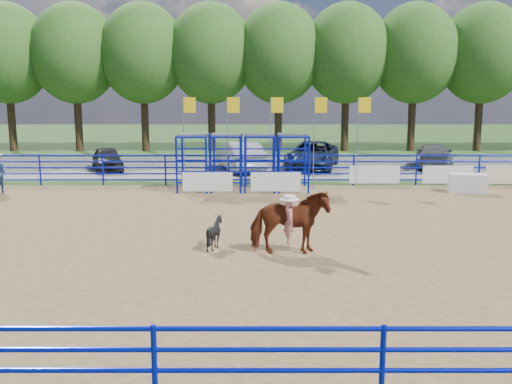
{
  "coord_description": "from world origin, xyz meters",
  "views": [
    {
      "loc": [
        -1.66,
        -16.97,
        4.51
      ],
      "look_at": [
        -1.67,
        1.0,
        1.3
      ],
      "focal_mm": 40.0,
      "sensor_mm": 36.0,
      "label": 1
    }
  ],
  "objects_px": {
    "announcer_table": "(468,183)",
    "horse_and_rider": "(289,221)",
    "car_a": "(107,159)",
    "car_d": "(434,156)",
    "car_b": "(240,156)",
    "car_c": "(312,155)",
    "calf": "(215,233)"
  },
  "relations": [
    {
      "from": "car_a",
      "to": "calf",
      "type": "bearing_deg",
      "value": -85.19
    },
    {
      "from": "car_b",
      "to": "car_c",
      "type": "height_order",
      "value": "car_b"
    },
    {
      "from": "announcer_table",
      "to": "calf",
      "type": "xyz_separation_m",
      "value": [
        -10.6,
        -9.08,
        0.04
      ]
    },
    {
      "from": "horse_and_rider",
      "to": "calf",
      "type": "distance_m",
      "value": 2.24
    },
    {
      "from": "car_a",
      "to": "car_c",
      "type": "relative_size",
      "value": 0.69
    },
    {
      "from": "announcer_table",
      "to": "car_a",
      "type": "bearing_deg",
      "value": 157.84
    },
    {
      "from": "horse_and_rider",
      "to": "car_d",
      "type": "height_order",
      "value": "horse_and_rider"
    },
    {
      "from": "announcer_table",
      "to": "car_a",
      "type": "xyz_separation_m",
      "value": [
        -17.9,
        7.29,
        0.23
      ]
    },
    {
      "from": "car_a",
      "to": "car_d",
      "type": "height_order",
      "value": "car_d"
    },
    {
      "from": "horse_and_rider",
      "to": "car_c",
      "type": "height_order",
      "value": "horse_and_rider"
    },
    {
      "from": "calf",
      "to": "car_d",
      "type": "relative_size",
      "value": 0.19
    },
    {
      "from": "announcer_table",
      "to": "car_c",
      "type": "bearing_deg",
      "value": 127.04
    },
    {
      "from": "announcer_table",
      "to": "horse_and_rider",
      "type": "xyz_separation_m",
      "value": [
        -8.49,
        -9.65,
        0.52
      ]
    },
    {
      "from": "announcer_table",
      "to": "calf",
      "type": "height_order",
      "value": "calf"
    },
    {
      "from": "horse_and_rider",
      "to": "calf",
      "type": "height_order",
      "value": "horse_and_rider"
    },
    {
      "from": "announcer_table",
      "to": "car_b",
      "type": "distance_m",
      "value": 12.54
    },
    {
      "from": "horse_and_rider",
      "to": "announcer_table",
      "type": "bearing_deg",
      "value": 48.67
    },
    {
      "from": "car_c",
      "to": "announcer_table",
      "type": "bearing_deg",
      "value": -39.59
    },
    {
      "from": "announcer_table",
      "to": "car_a",
      "type": "height_order",
      "value": "car_a"
    },
    {
      "from": "horse_and_rider",
      "to": "car_d",
      "type": "distance_m",
      "value": 20.28
    },
    {
      "from": "car_c",
      "to": "calf",
      "type": "bearing_deg",
      "value": -91.22
    },
    {
      "from": "horse_and_rider",
      "to": "car_c",
      "type": "bearing_deg",
      "value": 82.41
    },
    {
      "from": "car_b",
      "to": "announcer_table",
      "type": "bearing_deg",
      "value": 128.81
    },
    {
      "from": "announcer_table",
      "to": "horse_and_rider",
      "type": "relative_size",
      "value": 0.69
    },
    {
      "from": "car_a",
      "to": "car_b",
      "type": "relative_size",
      "value": 0.77
    },
    {
      "from": "announcer_table",
      "to": "car_b",
      "type": "xyz_separation_m",
      "value": [
        -10.33,
        7.09,
        0.39
      ]
    },
    {
      "from": "car_c",
      "to": "car_d",
      "type": "relative_size",
      "value": 1.15
    },
    {
      "from": "calf",
      "to": "announcer_table",
      "type": "bearing_deg",
      "value": -80.65
    },
    {
      "from": "calf",
      "to": "car_d",
      "type": "xyz_separation_m",
      "value": [
        11.62,
        17.34,
        0.24
      ]
    },
    {
      "from": "calf",
      "to": "car_a",
      "type": "bearing_deg",
      "value": -7.2
    },
    {
      "from": "car_a",
      "to": "car_d",
      "type": "bearing_deg",
      "value": -16.29
    },
    {
      "from": "car_b",
      "to": "car_c",
      "type": "bearing_deg",
      "value": 176.87
    }
  ]
}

